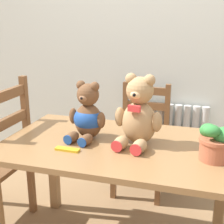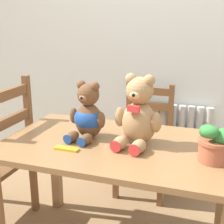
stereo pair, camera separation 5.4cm
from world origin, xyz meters
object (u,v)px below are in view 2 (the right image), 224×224
Objects in this scene: teddy_bear_left at (88,116)px; potted_plant at (216,144)px; wooden_chair_behind at (145,138)px; teddy_bear_right at (138,115)px; chocolate_bar at (67,149)px.

teddy_bear_left reaches higher than potted_plant.
wooden_chair_behind is 0.88m from teddy_bear_left.
teddy_bear_right reaches higher than chocolate_bar.
wooden_chair_behind is at bearing -71.60° from teddy_bear_right.
chocolate_bar is at bearing 88.77° from teddy_bear_left.
teddy_bear_left is 0.86× the size of teddy_bear_right.
teddy_bear_right is 2.97× the size of chocolate_bar.
wooden_chair_behind is at bearing 78.43° from chocolate_bar.
wooden_chair_behind is 4.48× the size of potted_plant.
teddy_bear_right is at bearing 99.17° from wooden_chair_behind.
teddy_bear_right is at bearing -171.92° from teddy_bear_left.
potted_plant is at bearing 121.07° from wooden_chair_behind.
teddy_bear_right is 0.41m from potted_plant.
teddy_bear_right is at bearing 30.97° from chocolate_bar.
wooden_chair_behind reaches higher than chocolate_bar.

